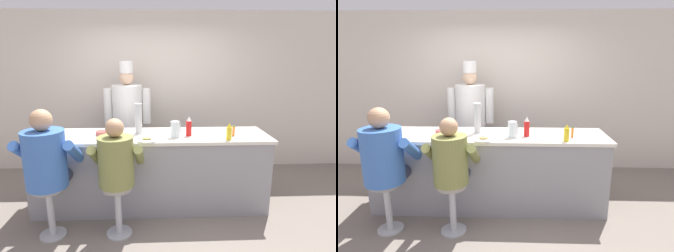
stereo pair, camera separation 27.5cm
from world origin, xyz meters
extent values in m
plane|color=slate|center=(0.00, 0.00, 0.00)|extent=(20.00, 20.00, 0.00)
cube|color=beige|center=(0.00, 1.78, 1.35)|extent=(10.00, 0.06, 2.70)
cube|color=gray|center=(0.00, 0.37, 0.47)|extent=(2.95, 0.72, 0.94)
cube|color=silver|center=(0.00, 0.37, 0.96)|extent=(3.01, 0.75, 0.04)
cylinder|color=red|center=(0.48, 0.30, 1.08)|extent=(0.07, 0.07, 0.19)
cone|color=white|center=(0.48, 0.30, 1.20)|extent=(0.06, 0.06, 0.06)
cylinder|color=yellow|center=(0.94, 0.11, 1.06)|extent=(0.07, 0.07, 0.16)
cone|color=yellow|center=(0.94, 0.11, 1.16)|extent=(0.05, 0.05, 0.05)
cylinder|color=orange|center=(1.04, 0.27, 1.04)|extent=(0.03, 0.03, 0.12)
cylinder|color=#287F2D|center=(1.04, 0.27, 1.11)|extent=(0.02, 0.02, 0.01)
cylinder|color=silver|center=(0.30, 0.24, 1.08)|extent=(0.11, 0.11, 0.20)
cube|color=silver|center=(0.37, 0.24, 1.09)|extent=(0.01, 0.01, 0.12)
cylinder|color=white|center=(-0.04, 0.11, 0.99)|extent=(0.26, 0.26, 0.02)
ellipsoid|color=#E0BC60|center=(-0.04, 0.11, 1.02)|extent=(0.12, 0.09, 0.03)
cylinder|color=#B24C47|center=(-0.62, 0.38, 1.01)|extent=(0.16, 0.16, 0.05)
cylinder|color=beige|center=(-1.32, 0.35, 1.03)|extent=(0.08, 0.08, 0.09)
torus|color=beige|center=(-1.27, 0.35, 1.03)|extent=(0.07, 0.01, 0.07)
cylinder|color=#B7BABF|center=(-0.15, 0.44, 1.17)|extent=(0.09, 0.09, 0.38)
cylinder|color=silver|center=(-0.15, 0.44, 1.37)|extent=(0.10, 0.10, 0.01)
cube|color=silver|center=(-0.41, 0.11, 1.05)|extent=(0.11, 0.06, 0.13)
cube|color=black|center=(-0.41, 0.08, 1.05)|extent=(0.06, 0.01, 0.05)
cylinder|color=#B2B5BA|center=(-1.09, -0.27, 0.01)|extent=(0.29, 0.29, 0.02)
cylinder|color=#B2B5BA|center=(-1.09, -0.27, 0.30)|extent=(0.07, 0.07, 0.56)
cylinder|color=gray|center=(-1.09, -0.27, 0.58)|extent=(0.34, 0.34, 0.05)
cylinder|color=#33384C|center=(-1.20, -0.05, 0.62)|extent=(0.16, 0.43, 0.16)
cylinder|color=#33384C|center=(-0.99, -0.05, 0.62)|extent=(0.16, 0.43, 0.16)
cylinder|color=#3866B7|center=(-1.09, -0.27, 0.91)|extent=(0.43, 0.43, 0.61)
cylinder|color=#3866B7|center=(-1.37, -0.15, 0.94)|extent=(0.11, 0.47, 0.37)
cylinder|color=#3866B7|center=(-0.82, -0.15, 0.94)|extent=(0.11, 0.47, 0.37)
sphere|color=tan|center=(-1.09, -0.27, 1.33)|extent=(0.22, 0.22, 0.22)
cylinder|color=#B2B5BA|center=(-0.36, -0.27, 0.01)|extent=(0.29, 0.29, 0.02)
cylinder|color=#B2B5BA|center=(-0.36, -0.27, 0.30)|extent=(0.07, 0.07, 0.56)
cylinder|color=gray|center=(-0.36, -0.27, 0.58)|extent=(0.34, 0.34, 0.05)
cylinder|color=#33384C|center=(-0.45, -0.08, 0.61)|extent=(0.14, 0.38, 0.14)
cylinder|color=#33384C|center=(-0.26, -0.08, 0.61)|extent=(0.14, 0.38, 0.14)
cylinder|color=olive|center=(-0.36, -0.27, 0.87)|extent=(0.38, 0.38, 0.54)
cylinder|color=olive|center=(-0.60, -0.16, 0.90)|extent=(0.10, 0.41, 0.33)
cylinder|color=olive|center=(-0.12, -0.16, 0.90)|extent=(0.10, 0.41, 0.33)
sphere|color=tan|center=(-0.36, -0.27, 1.24)|extent=(0.20, 0.20, 0.20)
cube|color=#232328|center=(-0.38, 1.32, 0.44)|extent=(0.36, 0.20, 0.87)
cube|color=white|center=(-0.38, 1.26, 0.61)|extent=(0.33, 0.02, 0.52)
cylinder|color=white|center=(-0.38, 1.32, 1.20)|extent=(0.47, 0.47, 0.66)
sphere|color=#DBB28E|center=(-0.38, 1.32, 1.64)|extent=(0.23, 0.23, 0.23)
cylinder|color=white|center=(-0.38, 1.32, 1.80)|extent=(0.20, 0.20, 0.18)
cylinder|color=white|center=(-0.68, 1.32, 1.20)|extent=(0.13, 0.13, 0.56)
cylinder|color=white|center=(-0.08, 1.32, 1.20)|extent=(0.13, 0.13, 0.56)
camera|label=1|loc=(0.07, -3.09, 1.94)|focal=30.00mm
camera|label=2|loc=(0.35, -3.10, 1.94)|focal=30.00mm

